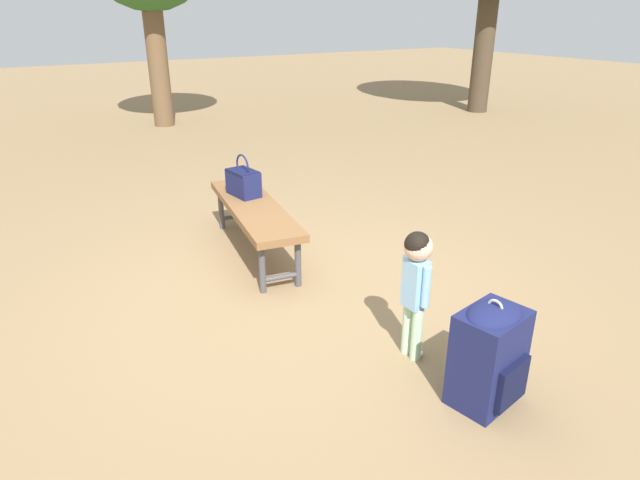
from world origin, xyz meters
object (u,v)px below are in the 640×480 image
handbag (243,181)px  backpack_large (489,352)px  park_bench (254,211)px  child_standing (416,276)px

handbag → backpack_large: 2.70m
park_bench → child_standing: 1.89m
park_bench → handbag: bearing=172.6°
park_bench → backpack_large: bearing=5.6°
handbag → child_standing: bearing=3.5°
handbag → backpack_large: bearing=4.3°
handbag → child_standing: child_standing is taller
park_bench → child_standing: bearing=5.1°
park_bench → child_standing: child_standing is taller
handbag → child_standing: (2.15, 0.13, -0.03)m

